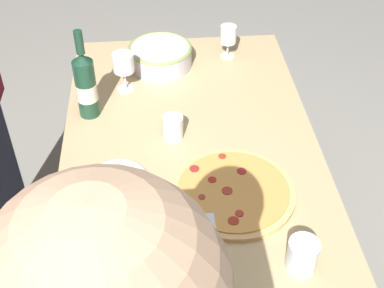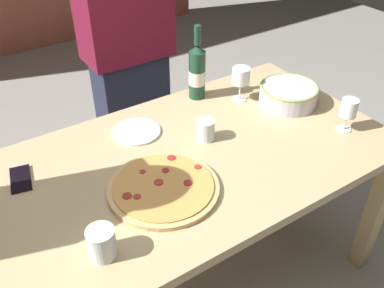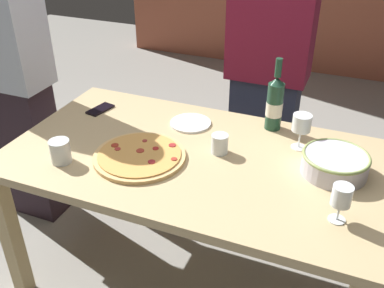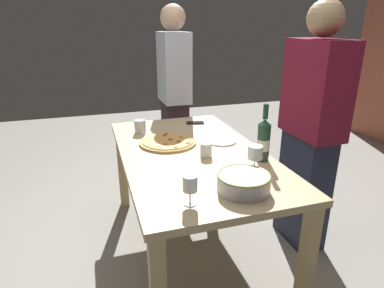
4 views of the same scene
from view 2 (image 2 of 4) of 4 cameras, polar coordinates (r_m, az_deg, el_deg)
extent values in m
plane|color=gray|center=(2.21, 0.00, -17.00)|extent=(8.00, 8.00, 0.00)
cube|color=tan|center=(1.68, 0.00, -1.96)|extent=(1.60, 0.90, 0.04)
cube|color=tan|center=(2.16, 23.15, -8.31)|extent=(0.07, 0.07, 0.71)
cube|color=tan|center=(2.53, 9.22, 1.80)|extent=(0.07, 0.07, 0.71)
cylinder|color=#E5B673|center=(1.51, -3.83, -5.88)|extent=(0.39, 0.39, 0.02)
cylinder|color=#DE9F4E|center=(1.50, -3.84, -5.56)|extent=(0.35, 0.35, 0.01)
cylinder|color=#9B2E1C|center=(1.47, -8.65, -6.86)|extent=(0.03, 0.03, 0.00)
cylinder|color=#A33122|center=(1.57, 0.75, -3.07)|extent=(0.03, 0.03, 0.00)
cylinder|color=#A52829|center=(1.50, -0.55, -5.19)|extent=(0.03, 0.03, 0.00)
cylinder|color=#A53626|center=(1.51, -4.46, -5.10)|extent=(0.03, 0.03, 0.00)
cylinder|color=#9F362F|center=(1.56, -6.60, -3.69)|extent=(0.02, 0.02, 0.00)
cylinder|color=maroon|center=(1.61, -2.69, -1.94)|extent=(0.03, 0.03, 0.00)
cylinder|color=#AD322C|center=(1.46, -7.32, -6.97)|extent=(0.03, 0.03, 0.00)
cylinder|color=#AD2722|center=(1.56, -3.53, -3.55)|extent=(0.03, 0.03, 0.00)
cylinder|color=silver|center=(2.02, 12.70, 6.42)|extent=(0.26, 0.26, 0.09)
torus|color=#92A75C|center=(2.00, 12.84, 7.38)|extent=(0.27, 0.27, 0.01)
cylinder|color=#1B412D|center=(1.98, 0.68, 9.19)|extent=(0.08, 0.08, 0.23)
cone|color=#1B412D|center=(1.93, 0.71, 12.54)|extent=(0.08, 0.08, 0.03)
cylinder|color=#1B412D|center=(1.91, 0.72, 14.31)|extent=(0.03, 0.03, 0.09)
cylinder|color=silver|center=(1.99, 0.68, 8.90)|extent=(0.08, 0.08, 0.07)
cylinder|color=white|center=(1.91, 19.53, 1.89)|extent=(0.06, 0.06, 0.00)
cylinder|color=white|center=(1.90, 19.74, 2.75)|extent=(0.01, 0.01, 0.07)
cylinder|color=white|center=(1.86, 20.18, 4.55)|extent=(0.07, 0.07, 0.07)
cylinder|color=maroon|center=(1.87, 20.02, 3.89)|extent=(0.06, 0.06, 0.02)
cylinder|color=white|center=(2.03, 6.30, 5.95)|extent=(0.07, 0.07, 0.00)
cylinder|color=white|center=(2.00, 6.38, 7.03)|extent=(0.01, 0.01, 0.08)
cylinder|color=white|center=(1.97, 6.53, 9.02)|extent=(0.08, 0.08, 0.07)
cylinder|color=maroon|center=(1.98, 6.49, 8.49)|extent=(0.07, 0.07, 0.03)
cylinder|color=white|center=(1.30, -11.92, -12.75)|extent=(0.09, 0.09, 0.10)
cylinder|color=white|center=(1.73, 1.86, 1.89)|extent=(0.07, 0.07, 0.09)
cylinder|color=white|center=(1.80, -7.38, 1.65)|extent=(0.20, 0.20, 0.01)
cube|color=black|center=(1.67, -21.85, -4.33)|extent=(0.10, 0.16, 0.01)
cube|color=#22273B|center=(2.48, -7.65, 2.88)|extent=(0.37, 0.20, 0.83)
camera|label=1|loc=(1.38, -70.73, 23.78)|focal=49.81mm
camera|label=3|loc=(1.38, 75.84, 9.88)|focal=41.00mm
camera|label=4|loc=(2.68, 49.45, 19.99)|focal=30.78mm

